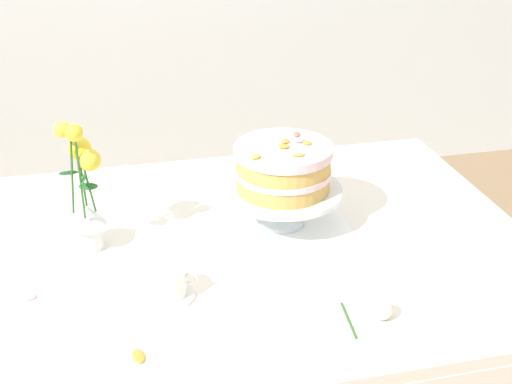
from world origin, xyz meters
TOP-DOWN VIEW (x-y plane):
  - dining_table at (0.00, -0.03)m, footprint 1.40×1.00m
  - linen_napkin at (0.13, 0.06)m, footprint 0.34×0.34m
  - cake_stand at (0.13, 0.06)m, footprint 0.29×0.29m
  - layer_cake at (0.13, 0.06)m, footprint 0.23×0.23m
  - flower_vase at (-0.34, 0.06)m, footprint 0.10×0.10m
  - teacup at (-0.18, -0.18)m, footprint 0.12×0.11m
  - fallen_rose at (0.22, -0.35)m, footprint 0.10×0.11m
  - loose_petal_0 at (-0.26, -0.35)m, footprint 0.03×0.04m
  - loose_petal_1 at (-0.47, -0.11)m, footprint 0.04×0.04m

SIDE VIEW (x-z plane):
  - dining_table at x=0.00m, z-range 0.28..1.02m
  - linen_napkin at x=0.13m, z-range 0.74..0.74m
  - loose_petal_1 at x=-0.47m, z-range 0.74..0.74m
  - loose_petal_0 at x=-0.26m, z-range 0.74..0.75m
  - fallen_rose at x=0.22m, z-range 0.74..0.78m
  - teacup at x=-0.18m, z-range 0.74..0.80m
  - cake_stand at x=0.13m, z-range 0.77..0.87m
  - flower_vase at x=-0.34m, z-range 0.71..1.03m
  - layer_cake at x=0.13m, z-range 0.84..0.95m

